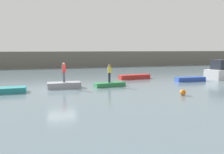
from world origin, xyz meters
The scene contains 11 objects.
ground_plane centered at (0.00, 0.00, 0.00)m, with size 120.00×120.00×0.00m, color slate.
embankment_wall centered at (0.00, 25.35, 1.54)m, with size 80.00×1.20×3.07m, color #666056.
motorboat centered at (19.44, 2.34, 0.81)m, with size 5.81×3.56×2.29m.
rowboat_teal centered at (-4.77, -0.61, 0.22)m, with size 3.73×1.30×0.44m, color teal.
rowboat_grey centered at (0.30, 0.44, 0.27)m, with size 2.96×1.23×0.54m, color gray.
rowboat_green centered at (4.55, 0.31, 0.19)m, with size 2.95×1.06×0.37m, color #2D7F47.
rowboat_red centered at (8.90, 4.94, 0.25)m, with size 3.78×1.14×0.49m, color red.
rowboat_blue centered at (14.10, 1.28, 0.23)m, with size 3.36×1.01×0.46m, color #2B4CAD.
person_red_shirt centered at (0.30, 0.44, 1.54)m, with size 0.32×0.32×1.78m.
person_yellow_shirt centered at (4.55, 0.31, 1.34)m, with size 0.32×0.32×1.74m.
mooring_buoy centered at (8.77, -5.55, 0.23)m, with size 0.46×0.46×0.46m, color orange.
Camera 1 is at (-1.37, -21.00, 3.54)m, focal length 37.53 mm.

